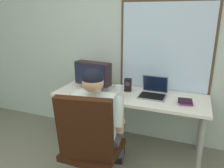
{
  "coord_description": "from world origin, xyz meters",
  "views": [
    {
      "loc": [
        0.83,
        -0.74,
        1.68
      ],
      "look_at": [
        0.04,
        1.29,
        0.99
      ],
      "focal_mm": 35.39,
      "sensor_mm": 36.0,
      "label": 1
    }
  ],
  "objects_px": {
    "wine_glass": "(119,89)",
    "office_chair": "(89,143)",
    "book_stack": "(185,102)",
    "laptop": "(153,91)",
    "desk_speaker": "(128,85)",
    "person_seated": "(98,123)",
    "crt_monitor": "(93,74)",
    "desk": "(129,100)"
  },
  "relations": [
    {
      "from": "wine_glass",
      "to": "office_chair",
      "type": "bearing_deg",
      "value": -89.45
    },
    {
      "from": "wine_glass",
      "to": "book_stack",
      "type": "xyz_separation_m",
      "value": [
        0.75,
        0.08,
        -0.08
      ]
    },
    {
      "from": "book_stack",
      "to": "office_chair",
      "type": "bearing_deg",
      "value": -130.09
    },
    {
      "from": "laptop",
      "to": "desk_speaker",
      "type": "xyz_separation_m",
      "value": [
        -0.34,
        0.04,
        0.02
      ]
    },
    {
      "from": "wine_glass",
      "to": "laptop",
      "type": "bearing_deg",
      "value": 30.46
    },
    {
      "from": "desk_speaker",
      "to": "book_stack",
      "type": "bearing_deg",
      "value": -14.07
    },
    {
      "from": "office_chair",
      "to": "wine_glass",
      "type": "bearing_deg",
      "value": 90.55
    },
    {
      "from": "wine_glass",
      "to": "person_seated",
      "type": "bearing_deg",
      "value": -93.58
    },
    {
      "from": "office_chair",
      "to": "crt_monitor",
      "type": "height_order",
      "value": "crt_monitor"
    },
    {
      "from": "desk_speaker",
      "to": "desk",
      "type": "bearing_deg",
      "value": -63.95
    },
    {
      "from": "person_seated",
      "to": "wine_glass",
      "type": "xyz_separation_m",
      "value": [
        0.03,
        0.52,
        0.19
      ]
    },
    {
      "from": "desk",
      "to": "person_seated",
      "type": "height_order",
      "value": "person_seated"
    },
    {
      "from": "office_chair",
      "to": "desk_speaker",
      "type": "xyz_separation_m",
      "value": [
        0.02,
        1.06,
        0.22
      ]
    },
    {
      "from": "crt_monitor",
      "to": "book_stack",
      "type": "height_order",
      "value": "crt_monitor"
    },
    {
      "from": "office_chair",
      "to": "crt_monitor",
      "type": "xyz_separation_m",
      "value": [
        -0.43,
        0.99,
        0.33
      ]
    },
    {
      "from": "office_chair",
      "to": "desk_speaker",
      "type": "height_order",
      "value": "office_chair"
    },
    {
      "from": "desk",
      "to": "wine_glass",
      "type": "xyz_separation_m",
      "value": [
        -0.09,
        -0.15,
        0.18
      ]
    },
    {
      "from": "person_seated",
      "to": "book_stack",
      "type": "bearing_deg",
      "value": 37.79
    },
    {
      "from": "wine_glass",
      "to": "book_stack",
      "type": "height_order",
      "value": "wine_glass"
    },
    {
      "from": "desk",
      "to": "wine_glass",
      "type": "bearing_deg",
      "value": -119.77
    },
    {
      "from": "wine_glass",
      "to": "crt_monitor",
      "type": "bearing_deg",
      "value": 156.15
    },
    {
      "from": "crt_monitor",
      "to": "book_stack",
      "type": "distance_m",
      "value": 1.19
    },
    {
      "from": "desk",
      "to": "crt_monitor",
      "type": "xyz_separation_m",
      "value": [
        -0.51,
        0.04,
        0.27
      ]
    },
    {
      "from": "person_seated",
      "to": "book_stack",
      "type": "xyz_separation_m",
      "value": [
        0.78,
        0.61,
        0.11
      ]
    },
    {
      "from": "person_seated",
      "to": "crt_monitor",
      "type": "xyz_separation_m",
      "value": [
        -0.39,
        0.71,
        0.28
      ]
    },
    {
      "from": "person_seated",
      "to": "desk_speaker",
      "type": "bearing_deg",
      "value": 85.24
    },
    {
      "from": "office_chair",
      "to": "desk",
      "type": "bearing_deg",
      "value": 85.27
    },
    {
      "from": "crt_monitor",
      "to": "wine_glass",
      "type": "relative_size",
      "value": 3.28
    },
    {
      "from": "wine_glass",
      "to": "desk_speaker",
      "type": "bearing_deg",
      "value": 82.89
    },
    {
      "from": "office_chair",
      "to": "laptop",
      "type": "relative_size",
      "value": 3.36
    },
    {
      "from": "person_seated",
      "to": "office_chair",
      "type": "bearing_deg",
      "value": -81.59
    },
    {
      "from": "office_chair",
      "to": "book_stack",
      "type": "bearing_deg",
      "value": 49.91
    },
    {
      "from": "desk_speaker",
      "to": "wine_glass",
      "type": "bearing_deg",
      "value": -97.11
    },
    {
      "from": "desk",
      "to": "crt_monitor",
      "type": "relative_size",
      "value": 3.78
    },
    {
      "from": "office_chair",
      "to": "person_seated",
      "type": "relative_size",
      "value": 0.87
    },
    {
      "from": "office_chair",
      "to": "person_seated",
      "type": "xyz_separation_m",
      "value": [
        -0.04,
        0.27,
        0.05
      ]
    },
    {
      "from": "desk_speaker",
      "to": "laptop",
      "type": "bearing_deg",
      "value": -7.5
    },
    {
      "from": "office_chair",
      "to": "crt_monitor",
      "type": "relative_size",
      "value": 2.19
    },
    {
      "from": "office_chair",
      "to": "crt_monitor",
      "type": "distance_m",
      "value": 1.13
    },
    {
      "from": "laptop",
      "to": "book_stack",
      "type": "relative_size",
      "value": 1.89
    },
    {
      "from": "crt_monitor",
      "to": "desk_speaker",
      "type": "height_order",
      "value": "crt_monitor"
    },
    {
      "from": "person_seated",
      "to": "book_stack",
      "type": "height_order",
      "value": "person_seated"
    }
  ]
}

